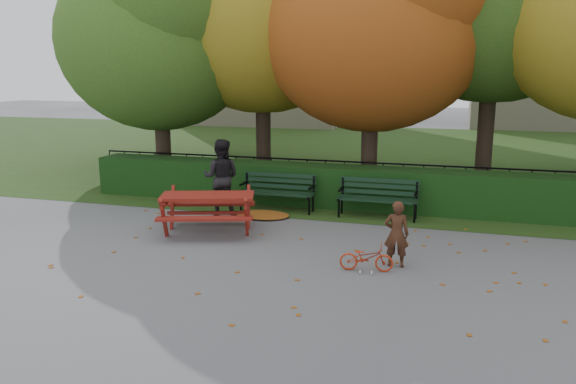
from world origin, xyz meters
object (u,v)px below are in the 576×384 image
(picnic_table, at_px, (208,203))
(bicycle, at_px, (366,258))
(tree_c, at_px, (385,9))
(adult, at_px, (221,177))
(bench_right, at_px, (378,195))
(tree_a, at_px, (164,25))
(child, at_px, (397,234))
(bench_left, at_px, (278,189))

(picnic_table, relative_size, bicycle, 2.53)
(tree_c, distance_m, adult, 5.95)
(bench_right, xyz_separation_m, adult, (-3.52, -0.80, 0.37))
(tree_a, height_order, bench_right, tree_a)
(tree_c, distance_m, child, 7.02)
(tree_a, distance_m, adult, 5.29)
(tree_c, xyz_separation_m, bench_right, (0.27, -2.26, -4.30))
(bench_right, xyz_separation_m, bicycle, (0.30, -3.61, -0.29))
(tree_c, relative_size, picnic_table, 3.54)
(picnic_table, xyz_separation_m, adult, (-0.31, 1.45, 0.26))
(child, bearing_deg, picnic_table, -17.49)
(child, xyz_separation_m, adult, (-4.26, 2.43, 0.31))
(tree_c, bearing_deg, bench_right, -83.30)
(picnic_table, height_order, child, child)
(bench_left, xyz_separation_m, picnic_table, (-0.81, -2.25, 0.11))
(picnic_table, xyz_separation_m, bicycle, (3.50, -1.36, -0.39))
(adult, bearing_deg, picnic_table, 93.39)
(bench_right, distance_m, picnic_table, 3.92)
(bicycle, bearing_deg, tree_a, 42.71)
(picnic_table, distance_m, child, 4.07)
(bicycle, bearing_deg, adult, 46.15)
(picnic_table, bearing_deg, bench_right, 17.09)
(bench_left, height_order, bench_right, same)
(bench_left, distance_m, bench_right, 2.40)
(tree_c, height_order, bicycle, tree_c)
(picnic_table, distance_m, adult, 1.51)
(bench_left, xyz_separation_m, bench_right, (2.40, 0.00, 0.00))
(bench_right, distance_m, adult, 3.63)
(adult, bearing_deg, bicycle, 134.85)
(bicycle, bearing_deg, bench_left, 29.27)
(tree_c, distance_m, bench_left, 5.31)
(tree_c, distance_m, bicycle, 7.47)
(tree_a, height_order, bench_left, tree_a)
(tree_a, distance_m, bicycle, 9.58)
(adult, bearing_deg, bench_right, -175.96)
(bench_left, height_order, bicycle, bench_left)
(bench_right, bearing_deg, child, -77.04)
(tree_c, relative_size, bicycle, 8.95)
(picnic_table, relative_size, child, 1.96)
(picnic_table, bearing_deg, tree_a, 108.79)
(bench_left, bearing_deg, tree_c, 46.64)
(tree_c, height_order, bench_right, tree_c)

